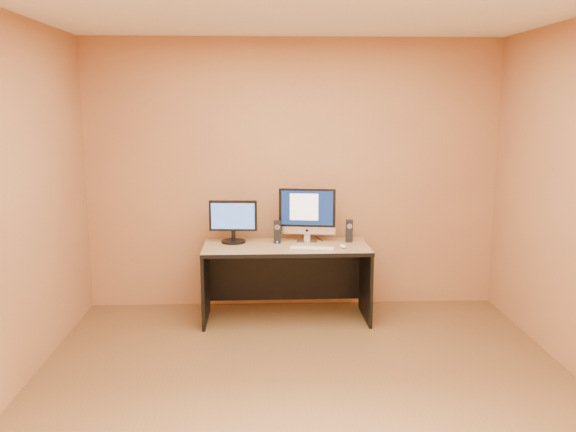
{
  "coord_description": "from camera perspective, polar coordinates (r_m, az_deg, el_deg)",
  "views": [
    {
      "loc": [
        -0.28,
        -3.89,
        1.97
      ],
      "look_at": [
        -0.07,
        1.44,
        1.0
      ],
      "focal_mm": 38.0,
      "sensor_mm": 36.0,
      "label": 1
    }
  ],
  "objects": [
    {
      "name": "speaker_right",
      "position": [
        5.75,
        5.75,
        -1.4
      ],
      "size": [
        0.07,
        0.07,
        0.21
      ],
      "primitive_type": null,
      "rotation": [
        0.0,
        0.0,
        -0.07
      ],
      "color": "black",
      "rests_on": "desk"
    },
    {
      "name": "speaker_left",
      "position": [
        5.67,
        -1.01,
        -1.5
      ],
      "size": [
        0.07,
        0.07,
        0.21
      ],
      "primitive_type": null,
      "rotation": [
        0.0,
        0.0,
        -0.04
      ],
      "color": "black",
      "rests_on": "desk"
    },
    {
      "name": "ceiling",
      "position": [
        3.95,
        1.97,
        19.52
      ],
      "size": [
        4.0,
        4.0,
        0.0
      ],
      "primitive_type": "plane",
      "color": "white",
      "rests_on": "walls"
    },
    {
      "name": "second_monitor",
      "position": [
        5.69,
        -5.15,
        -0.53
      ],
      "size": [
        0.47,
        0.26,
        0.4
      ],
      "primitive_type": null,
      "rotation": [
        0.0,
        0.0,
        -0.06
      ],
      "color": "black",
      "rests_on": "desk"
    },
    {
      "name": "imac",
      "position": [
        5.69,
        1.79,
        0.14
      ],
      "size": [
        0.56,
        0.27,
        0.52
      ],
      "primitive_type": null,
      "rotation": [
        0.0,
        0.0,
        -0.15
      ],
      "color": "#B1B2B6",
      "rests_on": "desk"
    },
    {
      "name": "mouse",
      "position": [
        5.52,
        5.15,
        -2.81
      ],
      "size": [
        0.07,
        0.1,
        0.03
      ],
      "primitive_type": "ellipsoid",
      "rotation": [
        0.0,
        0.0,
        0.18
      ],
      "color": "white",
      "rests_on": "desk"
    },
    {
      "name": "cable_b",
      "position": [
        5.85,
        1.33,
        -2.14
      ],
      "size": [
        0.07,
        0.16,
        0.01
      ],
      "primitive_type": "cylinder",
      "rotation": [
        1.57,
        0.0,
        -0.39
      ],
      "color": "black",
      "rests_on": "desk"
    },
    {
      "name": "keyboard",
      "position": [
        5.45,
        2.25,
        -3.04
      ],
      "size": [
        0.42,
        0.19,
        0.02
      ],
      "primitive_type": "cube",
      "rotation": [
        0.0,
        0.0,
        -0.19
      ],
      "color": "silver",
      "rests_on": "desk"
    },
    {
      "name": "walls",
      "position": [
        3.95,
        1.85,
        0.58
      ],
      "size": [
        4.0,
        4.0,
        2.6
      ],
      "primitive_type": null,
      "color": "#A77743",
      "rests_on": "ground"
    },
    {
      "name": "desk",
      "position": [
        5.67,
        -0.18,
        -6.25
      ],
      "size": [
        1.52,
        0.68,
        0.7
      ],
      "primitive_type": null,
      "rotation": [
        0.0,
        0.0,
        0.01
      ],
      "color": "#A77D53",
      "rests_on": "ground"
    },
    {
      "name": "floor",
      "position": [
        4.37,
        1.75,
        -16.48
      ],
      "size": [
        4.0,
        4.0,
        0.0
      ],
      "primitive_type": "plane",
      "color": "brown",
      "rests_on": "ground"
    },
    {
      "name": "cable_a",
      "position": [
        5.86,
        2.92,
        -2.13
      ],
      "size": [
        0.06,
        0.2,
        0.01
      ],
      "primitive_type": "cylinder",
      "rotation": [
        1.57,
        0.0,
        0.25
      ],
      "color": "black",
      "rests_on": "desk"
    }
  ]
}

